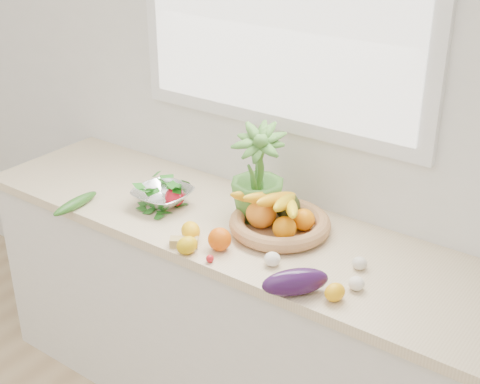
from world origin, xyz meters
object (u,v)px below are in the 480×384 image
Objects in this scene: cucumber at (76,203)px; potted_herb at (258,173)px; eggplant at (295,282)px; apple at (175,197)px; colander_with_spinach at (163,192)px; fruit_basket at (279,218)px.

potted_herb is at bearing 28.83° from cucumber.
eggplant is 0.92× the size of cucumber.
colander_with_spinach reaches higher than apple.
eggplant is 0.55× the size of fruit_basket.
eggplant is 0.41m from fruit_basket.
potted_herb reaches higher than apple.
cucumber is 0.75m from potted_herb.
potted_herb is 0.93× the size of fruit_basket.
potted_herb reaches higher than fruit_basket.
apple is at bearing -171.18° from fruit_basket.
potted_herb is at bearing 167.25° from fruit_basket.
apple is at bearing 41.11° from colander_with_spinach.
fruit_basket is at bearing 130.36° from eggplant.
eggplant is at bearing 0.69° from cucumber.
apple is 0.38m from potted_herb.
eggplant reaches higher than apple.
fruit_basket is (0.12, -0.03, -0.15)m from potted_herb.
eggplant is at bearing -15.59° from colander_with_spinach.
apple is at bearing 39.95° from cucumber.
apple is 0.46m from fruit_basket.
eggplant is 1.02m from cucumber.
potted_herb is 1.61× the size of colander_with_spinach.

